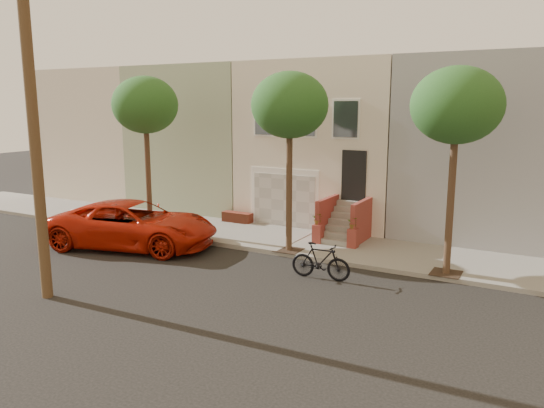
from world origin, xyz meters
The scene contains 9 objects.
ground centered at (0.00, 0.00, 0.00)m, with size 90.00×90.00×0.00m, color black.
sidewalk centered at (0.00, 5.35, 0.07)m, with size 40.00×3.70×0.15m, color gray.
house_row centered at (0.00, 11.19, 3.64)m, with size 33.10×11.70×7.00m.
tree_left centered at (-5.50, 3.90, 5.26)m, with size 2.70×2.57×6.30m.
tree_mid centered at (1.00, 3.90, 5.26)m, with size 2.70×2.57×6.30m.
tree_right centered at (6.50, 3.90, 5.26)m, with size 2.70×2.57×6.30m.
utility_pole centered at (8.00, -3.20, 5.19)m, with size 23.60×1.22×10.00m.
pickup_truck centered at (-4.56, 1.93, 0.87)m, with size 2.90×6.30×1.75m, color #B01907.
motorcycle centered at (3.10, 1.92, 0.57)m, with size 0.54×1.90×1.14m, color black.
Camera 1 is at (9.33, -12.53, 5.34)m, focal length 34.92 mm.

